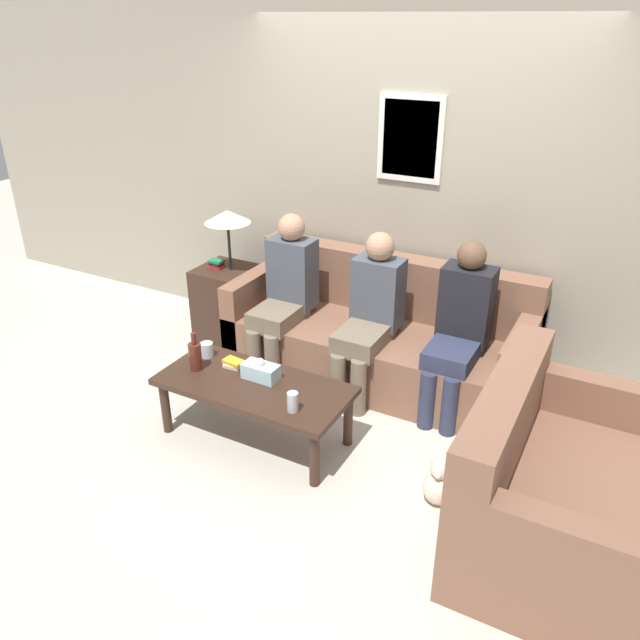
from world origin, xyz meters
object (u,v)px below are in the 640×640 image
object	(u,v)px
couch_side	(549,489)
person_right	(460,325)
coffee_table	(254,390)
teddy_bear	(439,483)
drinking_glass	(207,350)
person_middle	(371,311)
wine_bottle	(195,356)
couch_main	(379,338)
person_left	(285,290)

from	to	relation	value
couch_side	person_right	size ratio (longest dim) A/B	1.15
coffee_table	teddy_bear	world-z (taller)	coffee_table
drinking_glass	person_middle	xyz separation A→B (m)	(0.85, 0.76, 0.16)
wine_bottle	person_middle	world-z (taller)	person_middle
couch_side	drinking_glass	size ratio (longest dim) A/B	13.55
teddy_bear	wine_bottle	bearing A→B (deg)	-179.30
wine_bottle	person_middle	xyz separation A→B (m)	(0.81, 0.93, 0.11)
couch_side	wine_bottle	bearing A→B (deg)	90.98
couch_main	drinking_glass	world-z (taller)	couch_main
teddy_bear	person_left	bearing A→B (deg)	149.23
drinking_glass	person_left	distance (m)	0.81
person_middle	coffee_table	bearing A→B (deg)	-113.19
coffee_table	drinking_glass	distance (m)	0.50
couch_main	teddy_bear	distance (m)	1.43
teddy_bear	person_middle	bearing A→B (deg)	133.00
drinking_glass	teddy_bear	world-z (taller)	drinking_glass
person_right	wine_bottle	bearing A→B (deg)	-145.03
couch_side	person_left	size ratio (longest dim) A/B	1.14
couch_main	couch_side	world-z (taller)	same
couch_main	teddy_bear	bearing A→B (deg)	-52.46
couch_main	person_left	bearing A→B (deg)	-163.70
person_left	person_right	xyz separation A→B (m)	(1.32, 0.05, -0.01)
couch_main	couch_side	xyz separation A→B (m)	(1.43, -1.11, 0.00)
couch_side	person_middle	bearing A→B (deg)	57.59
couch_side	wine_bottle	size ratio (longest dim) A/B	5.19
couch_main	person_middle	xyz separation A→B (m)	(0.02, -0.22, 0.32)
coffee_table	person_right	bearing A→B (deg)	43.88
person_middle	person_right	world-z (taller)	person_right
wine_bottle	drinking_glass	distance (m)	0.18
person_middle	person_right	xyz separation A→B (m)	(0.62, 0.06, 0.01)
couch_main	coffee_table	xyz separation A→B (m)	(-0.37, -1.12, 0.06)
couch_side	drinking_glass	xyz separation A→B (m)	(-2.26, 0.13, 0.16)
couch_main	wine_bottle	bearing A→B (deg)	-124.65
person_right	teddy_bear	xyz separation A→B (m)	(0.23, -0.98, -0.50)
couch_side	teddy_bear	bearing A→B (deg)	91.79
person_left	person_middle	world-z (taller)	person_left
person_right	couch_main	bearing A→B (deg)	166.65
person_middle	teddy_bear	bearing A→B (deg)	-47.00
wine_bottle	person_right	bearing A→B (deg)	34.97
wine_bottle	drinking_glass	xyz separation A→B (m)	(-0.04, 0.17, -0.05)
coffee_table	person_middle	xyz separation A→B (m)	(0.39, 0.90, 0.26)
wine_bottle	drinking_glass	size ratio (longest dim) A/B	2.61
couch_main	person_right	size ratio (longest dim) A/B	1.87
couch_side	drinking_glass	distance (m)	2.27
coffee_table	drinking_glass	world-z (taller)	drinking_glass
wine_bottle	person_middle	distance (m)	1.24
coffee_table	wine_bottle	size ratio (longest dim) A/B	4.69
wine_bottle	teddy_bear	size ratio (longest dim) A/B	0.89
person_middle	person_right	bearing A→B (deg)	6.00
couch_main	person_right	distance (m)	0.73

